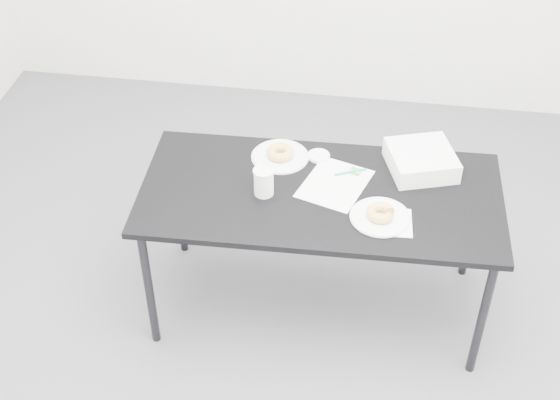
# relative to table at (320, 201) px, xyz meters

# --- Properties ---
(floor) EXTENTS (4.00, 4.00, 0.00)m
(floor) POSITION_rel_table_xyz_m (-0.19, -0.20, -0.63)
(floor) COLOR #4B4B50
(floor) RESTS_ON ground
(table) EXTENTS (1.50, 0.74, 0.68)m
(table) POSITION_rel_table_xyz_m (0.00, 0.00, 0.00)
(table) COLOR black
(table) RESTS_ON floor
(scorecard) EXTENTS (0.32, 0.36, 0.00)m
(scorecard) POSITION_rel_table_xyz_m (0.05, 0.06, 0.05)
(scorecard) COLOR white
(scorecard) RESTS_ON table
(logo_patch) EXTENTS (0.06, 0.06, 0.00)m
(logo_patch) POSITION_rel_table_xyz_m (0.13, 0.15, 0.06)
(logo_patch) COLOR green
(logo_patch) RESTS_ON scorecard
(pen) EXTENTS (0.13, 0.07, 0.01)m
(pen) POSITION_rel_table_xyz_m (0.11, 0.14, 0.06)
(pen) COLOR #0D9287
(pen) RESTS_ON scorecard
(napkin) EXTENTS (0.18, 0.18, 0.00)m
(napkin) POSITION_rel_table_xyz_m (0.29, -0.15, 0.05)
(napkin) COLOR white
(napkin) RESTS_ON table
(plate_near) EXTENTS (0.24, 0.24, 0.01)m
(plate_near) POSITION_rel_table_xyz_m (0.25, -0.13, 0.06)
(plate_near) COLOR white
(plate_near) RESTS_ON napkin
(donut_near) EXTENTS (0.12, 0.12, 0.04)m
(donut_near) POSITION_rel_table_xyz_m (0.25, -0.13, 0.08)
(donut_near) COLOR gold
(donut_near) RESTS_ON plate_near
(plate_far) EXTENTS (0.25, 0.25, 0.01)m
(plate_far) POSITION_rel_table_xyz_m (-0.20, 0.21, 0.05)
(plate_far) COLOR white
(plate_far) RESTS_ON table
(donut_far) EXTENTS (0.14, 0.14, 0.04)m
(donut_far) POSITION_rel_table_xyz_m (-0.20, 0.21, 0.08)
(donut_far) COLOR gold
(donut_far) RESTS_ON plate_far
(coffee_cup) EXTENTS (0.08, 0.08, 0.12)m
(coffee_cup) POSITION_rel_table_xyz_m (-0.23, -0.04, 0.11)
(coffee_cup) COLOR white
(coffee_cup) RESTS_ON table
(cup_lid) EXTENTS (0.10, 0.10, 0.01)m
(cup_lid) POSITION_rel_table_xyz_m (-0.04, 0.23, 0.06)
(cup_lid) COLOR white
(cup_lid) RESTS_ON table
(bakery_box) EXTENTS (0.33, 0.33, 0.09)m
(bakery_box) POSITION_rel_table_xyz_m (0.40, 0.22, 0.10)
(bakery_box) COLOR white
(bakery_box) RESTS_ON table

